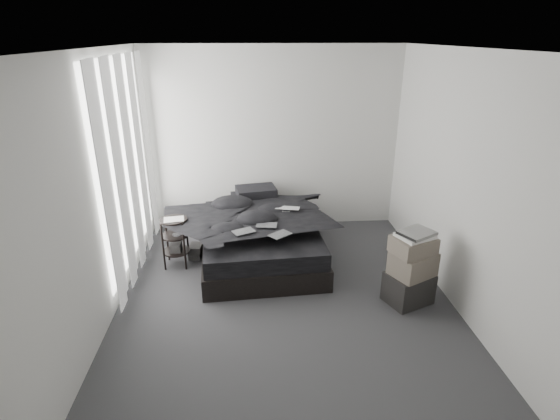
{
  "coord_description": "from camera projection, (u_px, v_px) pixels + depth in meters",
  "views": [
    {
      "loc": [
        -0.35,
        -4.05,
        2.72
      ],
      "look_at": [
        0.0,
        0.8,
        0.75
      ],
      "focal_mm": 28.0,
      "sensor_mm": 36.0,
      "label": 1
    }
  ],
  "objects": [
    {
      "name": "floor",
      "position": [
        285.0,
        301.0,
        4.79
      ],
      "size": [
        3.6,
        4.2,
        0.01
      ],
      "primitive_type": "cube",
      "color": "#363739",
      "rests_on": "ground"
    },
    {
      "name": "ceiling",
      "position": [
        287.0,
        48.0,
        3.81
      ],
      "size": [
        3.6,
        4.2,
        0.01
      ],
      "primitive_type": "cube",
      "color": "white",
      "rests_on": "ground"
    },
    {
      "name": "wall_back",
      "position": [
        273.0,
        140.0,
        6.24
      ],
      "size": [
        3.6,
        0.01,
        2.6
      ],
      "primitive_type": "cube",
      "color": "silver",
      "rests_on": "ground"
    },
    {
      "name": "wall_front",
      "position": [
        318.0,
        317.0,
        2.36
      ],
      "size": [
        3.6,
        0.01,
        2.6
      ],
      "primitive_type": "cube",
      "color": "silver",
      "rests_on": "ground"
    },
    {
      "name": "wall_left",
      "position": [
        99.0,
        193.0,
        4.18
      ],
      "size": [
        0.01,
        4.2,
        2.6
      ],
      "primitive_type": "cube",
      "color": "silver",
      "rests_on": "ground"
    },
    {
      "name": "wall_right",
      "position": [
        463.0,
        185.0,
        4.42
      ],
      "size": [
        0.01,
        4.2,
        2.6
      ],
      "primitive_type": "cube",
      "color": "silver",
      "rests_on": "ground"
    },
    {
      "name": "window_left",
      "position": [
        124.0,
        162.0,
        4.99
      ],
      "size": [
        0.02,
        2.0,
        2.3
      ],
      "primitive_type": "cube",
      "color": "white",
      "rests_on": "wall_left"
    },
    {
      "name": "curtain_left",
      "position": [
        130.0,
        168.0,
        5.02
      ],
      "size": [
        0.06,
        2.12,
        2.48
      ],
      "primitive_type": "cube",
      "color": "white",
      "rests_on": "wall_left"
    },
    {
      "name": "bed",
      "position": [
        260.0,
        248.0,
        5.66
      ],
      "size": [
        1.58,
        2.01,
        0.26
      ],
      "primitive_type": "cube",
      "rotation": [
        0.0,
        0.0,
        0.07
      ],
      "color": "black",
      "rests_on": "floor"
    },
    {
      "name": "mattress",
      "position": [
        260.0,
        232.0,
        5.58
      ],
      "size": [
        1.52,
        1.95,
        0.21
      ],
      "primitive_type": "cube",
      "rotation": [
        0.0,
        0.0,
        0.07
      ],
      "color": "black",
      "rests_on": "bed"
    },
    {
      "name": "duvet",
      "position": [
        260.0,
        218.0,
        5.45
      ],
      "size": [
        1.52,
        1.73,
        0.22
      ],
      "primitive_type": "imported",
      "rotation": [
        0.0,
        0.0,
        0.07
      ],
      "color": "black",
      "rests_on": "mattress"
    },
    {
      "name": "pillow_lower",
      "position": [
        252.0,
        200.0,
        6.19
      ],
      "size": [
        0.6,
        0.43,
        0.13
      ],
      "primitive_type": "cube",
      "rotation": [
        0.0,
        0.0,
        0.07
      ],
      "color": "black",
      "rests_on": "mattress"
    },
    {
      "name": "pillow_upper",
      "position": [
        256.0,
        191.0,
        6.14
      ],
      "size": [
        0.6,
        0.46,
        0.12
      ],
      "primitive_type": "cube",
      "rotation": [
        0.0,
        0.0,
        0.17
      ],
      "color": "black",
      "rests_on": "pillow_lower"
    },
    {
      "name": "laptop",
      "position": [
        287.0,
        205.0,
        5.54
      ],
      "size": [
        0.35,
        0.27,
        0.02
      ],
      "primitive_type": "imported",
      "rotation": [
        0.0,
        0.0,
        -0.25
      ],
      "color": "silver",
      "rests_on": "duvet"
    },
    {
      "name": "comic_a",
      "position": [
        243.0,
        226.0,
        4.95
      ],
      "size": [
        0.29,
        0.25,
        0.01
      ],
      "primitive_type": "cube",
      "rotation": [
        0.0,
        0.0,
        0.45
      ],
      "color": "black",
      "rests_on": "duvet"
    },
    {
      "name": "comic_b",
      "position": [
        267.0,
        219.0,
        5.11
      ],
      "size": [
        0.26,
        0.19,
        0.01
      ],
      "primitive_type": "cube",
      "rotation": [
        0.0,
        0.0,
        -0.14
      ],
      "color": "black",
      "rests_on": "duvet"
    },
    {
      "name": "comic_c",
      "position": [
        280.0,
        228.0,
        4.87
      ],
      "size": [
        0.29,
        0.28,
        0.01
      ],
      "primitive_type": "cube",
      "rotation": [
        0.0,
        0.0,
        0.68
      ],
      "color": "black",
      "rests_on": "duvet"
    },
    {
      "name": "side_stand",
      "position": [
        176.0,
        242.0,
        5.42
      ],
      "size": [
        0.34,
        0.34,
        0.62
      ],
      "primitive_type": "cylinder",
      "rotation": [
        0.0,
        0.0,
        -0.02
      ],
      "color": "black",
      "rests_on": "floor"
    },
    {
      "name": "papers",
      "position": [
        174.0,
        220.0,
        5.3
      ],
      "size": [
        0.26,
        0.21,
        0.01
      ],
      "primitive_type": "cube",
      "rotation": [
        0.0,
        0.0,
        0.15
      ],
      "color": "white",
      "rests_on": "side_stand"
    },
    {
      "name": "floor_books",
      "position": [
        196.0,
        251.0,
        5.7
      ],
      "size": [
        0.17,
        0.23,
        0.16
      ],
      "primitive_type": "cube",
      "rotation": [
        0.0,
        0.0,
        -0.08
      ],
      "color": "black",
      "rests_on": "floor"
    },
    {
      "name": "box_lower",
      "position": [
        408.0,
        288.0,
        4.72
      ],
      "size": [
        0.56,
        0.51,
        0.34
      ],
      "primitive_type": "cube",
      "rotation": [
        0.0,
        0.0,
        0.4
      ],
      "color": "black",
      "rests_on": "floor"
    },
    {
      "name": "box_mid",
      "position": [
        413.0,
        264.0,
        4.6
      ],
      "size": [
        0.53,
        0.5,
        0.26
      ],
      "primitive_type": "cube",
      "rotation": [
        0.0,
        0.0,
        0.47
      ],
      "color": "#61584D",
      "rests_on": "box_lower"
    },
    {
      "name": "box_upper",
      "position": [
        413.0,
        245.0,
        4.52
      ],
      "size": [
        0.49,
        0.45,
        0.18
      ],
      "primitive_type": "cube",
      "rotation": [
        0.0,
        0.0,
        0.35
      ],
      "color": "#61584D",
      "rests_on": "box_mid"
    },
    {
      "name": "art_book_white",
      "position": [
        415.0,
        236.0,
        4.48
      ],
      "size": [
        0.43,
        0.39,
        0.03
      ],
      "primitive_type": "cube",
      "rotation": [
        0.0,
        0.0,
        0.4
      ],
      "color": "silver",
      "rests_on": "box_upper"
    },
    {
      "name": "art_book_snake",
      "position": [
        417.0,
        233.0,
        4.47
      ],
      "size": [
        0.43,
        0.4,
        0.03
      ],
      "primitive_type": "cube",
      "rotation": [
        0.0,
        0.0,
        0.51
      ],
      "color": "silver",
      "rests_on": "art_book_white"
    }
  ]
}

